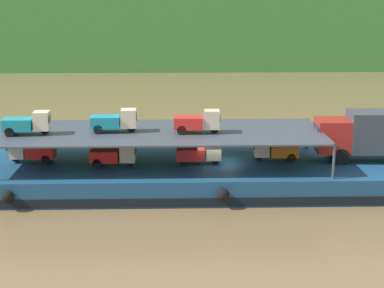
{
  "coord_description": "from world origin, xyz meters",
  "views": [
    {
      "loc": [
        -2.7,
        -36.68,
        11.67
      ],
      "look_at": [
        -1.58,
        0.0,
        2.7
      ],
      "focal_mm": 58.01,
      "sensor_mm": 36.0,
      "label": 1
    }
  ],
  "objects_px": {
    "mini_truck_lower_fore": "(275,149)",
    "mini_truck_upper_stern": "(27,123)",
    "cargo_barge": "(218,175)",
    "mini_truck_lower_stern": "(32,151)",
    "mini_truck_lower_aft": "(114,155)",
    "mini_truck_upper_fore": "(198,122)",
    "mini_truck_lower_mid": "(200,153)",
    "covered_lorry": "(375,134)",
    "mini_truck_upper_mid": "(115,121)"
  },
  "relations": [
    {
      "from": "mini_truck_lower_fore",
      "to": "mini_truck_upper_stern",
      "type": "distance_m",
      "value": 15.1
    },
    {
      "from": "cargo_barge",
      "to": "mini_truck_lower_stern",
      "type": "xyz_separation_m",
      "value": [
        -11.45,
        0.57,
        1.44
      ]
    },
    {
      "from": "mini_truck_lower_aft",
      "to": "mini_truck_upper_fore",
      "type": "distance_m",
      "value": 5.43
    },
    {
      "from": "mini_truck_lower_aft",
      "to": "mini_truck_lower_mid",
      "type": "distance_m",
      "value": 5.19
    },
    {
      "from": "mini_truck_lower_stern",
      "to": "mini_truck_upper_stern",
      "type": "distance_m",
      "value": 2.33
    },
    {
      "from": "mini_truck_lower_fore",
      "to": "mini_truck_upper_fore",
      "type": "distance_m",
      "value": 5.33
    },
    {
      "from": "mini_truck_lower_aft",
      "to": "mini_truck_lower_stern",
      "type": "bearing_deg",
      "value": 169.05
    },
    {
      "from": "mini_truck_lower_fore",
      "to": "mini_truck_upper_fore",
      "type": "relative_size",
      "value": 1.0
    },
    {
      "from": "cargo_barge",
      "to": "mini_truck_lower_fore",
      "type": "xyz_separation_m",
      "value": [
        3.61,
        0.53,
        1.44
      ]
    },
    {
      "from": "mini_truck_lower_aft",
      "to": "mini_truck_upper_stern",
      "type": "distance_m",
      "value": 5.42
    },
    {
      "from": "mini_truck_lower_aft",
      "to": "mini_truck_lower_mid",
      "type": "relative_size",
      "value": 1.02
    },
    {
      "from": "mini_truck_lower_stern",
      "to": "mini_truck_lower_aft",
      "type": "bearing_deg",
      "value": -10.95
    },
    {
      "from": "covered_lorry",
      "to": "mini_truck_lower_mid",
      "type": "height_order",
      "value": "covered_lorry"
    },
    {
      "from": "mini_truck_upper_stern",
      "to": "mini_truck_upper_fore",
      "type": "height_order",
      "value": "same"
    },
    {
      "from": "mini_truck_lower_fore",
      "to": "mini_truck_upper_fore",
      "type": "xyz_separation_m",
      "value": [
        -4.85,
        -0.98,
        2.0
      ]
    },
    {
      "from": "mini_truck_lower_fore",
      "to": "mini_truck_upper_mid",
      "type": "distance_m",
      "value": 10.06
    },
    {
      "from": "mini_truck_lower_mid",
      "to": "mini_truck_lower_fore",
      "type": "bearing_deg",
      "value": 7.99
    },
    {
      "from": "covered_lorry",
      "to": "mini_truck_upper_fore",
      "type": "height_order",
      "value": "mini_truck_upper_fore"
    },
    {
      "from": "cargo_barge",
      "to": "mini_truck_lower_fore",
      "type": "height_order",
      "value": "mini_truck_lower_fore"
    },
    {
      "from": "mini_truck_lower_fore",
      "to": "mini_truck_upper_mid",
      "type": "height_order",
      "value": "mini_truck_upper_mid"
    },
    {
      "from": "mini_truck_lower_aft",
      "to": "mini_truck_upper_mid",
      "type": "bearing_deg",
      "value": 81.68
    },
    {
      "from": "mini_truck_lower_stern",
      "to": "mini_truck_lower_mid",
      "type": "height_order",
      "value": "same"
    },
    {
      "from": "covered_lorry",
      "to": "mini_truck_upper_stern",
      "type": "distance_m",
      "value": 21.1
    },
    {
      "from": "covered_lorry",
      "to": "mini_truck_lower_aft",
      "type": "height_order",
      "value": "covered_lorry"
    },
    {
      "from": "mini_truck_lower_aft",
      "to": "mini_truck_upper_fore",
      "type": "xyz_separation_m",
      "value": [
        5.05,
        -0.02,
        2.0
      ]
    },
    {
      "from": "mini_truck_lower_mid",
      "to": "mini_truck_upper_mid",
      "type": "height_order",
      "value": "mini_truck_upper_mid"
    },
    {
      "from": "mini_truck_lower_aft",
      "to": "mini_truck_upper_fore",
      "type": "height_order",
      "value": "mini_truck_upper_fore"
    },
    {
      "from": "mini_truck_upper_mid",
      "to": "mini_truck_upper_stern",
      "type": "bearing_deg",
      "value": -173.56
    },
    {
      "from": "cargo_barge",
      "to": "covered_lorry",
      "type": "relative_size",
      "value": 3.71
    },
    {
      "from": "mini_truck_lower_mid",
      "to": "mini_truck_lower_fore",
      "type": "xyz_separation_m",
      "value": [
        4.72,
        0.66,
        0.0
      ]
    },
    {
      "from": "mini_truck_lower_stern",
      "to": "mini_truck_upper_mid",
      "type": "relative_size",
      "value": 1.0
    },
    {
      "from": "mini_truck_lower_fore",
      "to": "mini_truck_upper_fore",
      "type": "bearing_deg",
      "value": -168.61
    },
    {
      "from": "mini_truck_lower_stern",
      "to": "mini_truck_upper_stern",
      "type": "height_order",
      "value": "mini_truck_upper_stern"
    },
    {
      "from": "mini_truck_lower_stern",
      "to": "mini_truck_upper_fore",
      "type": "xyz_separation_m",
      "value": [
        10.21,
        -1.02,
        2.0
      ]
    },
    {
      "from": "mini_truck_lower_aft",
      "to": "mini_truck_upper_mid",
      "type": "relative_size",
      "value": 1.01
    },
    {
      "from": "mini_truck_lower_mid",
      "to": "mini_truck_upper_stern",
      "type": "xyz_separation_m",
      "value": [
        -10.21,
        -0.48,
        2.0
      ]
    },
    {
      "from": "mini_truck_upper_stern",
      "to": "mini_truck_lower_fore",
      "type": "bearing_deg",
      "value": 4.36
    },
    {
      "from": "mini_truck_lower_aft",
      "to": "cargo_barge",
      "type": "bearing_deg",
      "value": 3.89
    },
    {
      "from": "covered_lorry",
      "to": "mini_truck_upper_mid",
      "type": "distance_m",
      "value": 16.01
    },
    {
      "from": "cargo_barge",
      "to": "mini_truck_upper_fore",
      "type": "height_order",
      "value": "mini_truck_upper_fore"
    },
    {
      "from": "mini_truck_lower_stern",
      "to": "mini_truck_upper_stern",
      "type": "xyz_separation_m",
      "value": [
        0.13,
        -1.18,
        2.0
      ]
    },
    {
      "from": "cargo_barge",
      "to": "covered_lorry",
      "type": "xyz_separation_m",
      "value": [
        9.74,
        0.27,
        2.45
      ]
    },
    {
      "from": "mini_truck_upper_stern",
      "to": "mini_truck_lower_stern",
      "type": "bearing_deg",
      "value": 96.39
    },
    {
      "from": "mini_truck_lower_stern",
      "to": "mini_truck_lower_fore",
      "type": "bearing_deg",
      "value": -0.16
    },
    {
      "from": "mini_truck_upper_mid",
      "to": "mini_truck_upper_fore",
      "type": "distance_m",
      "value": 5.01
    },
    {
      "from": "covered_lorry",
      "to": "cargo_barge",
      "type": "bearing_deg",
      "value": -178.38
    },
    {
      "from": "covered_lorry",
      "to": "mini_truck_lower_aft",
      "type": "xyz_separation_m",
      "value": [
        -16.03,
        -0.7,
        -1.0
      ]
    },
    {
      "from": "mini_truck_lower_fore",
      "to": "mini_truck_lower_stern",
      "type": "bearing_deg",
      "value": 179.84
    },
    {
      "from": "mini_truck_lower_mid",
      "to": "mini_truck_lower_fore",
      "type": "height_order",
      "value": "same"
    },
    {
      "from": "cargo_barge",
      "to": "mini_truck_upper_stern",
      "type": "relative_size",
      "value": 10.57
    }
  ]
}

